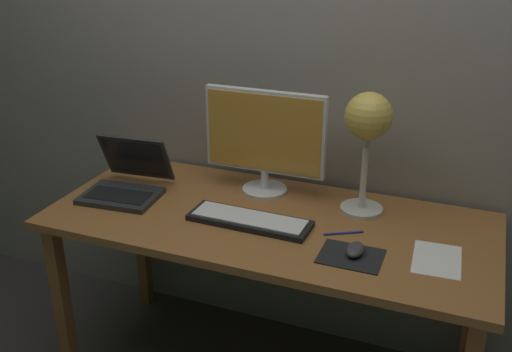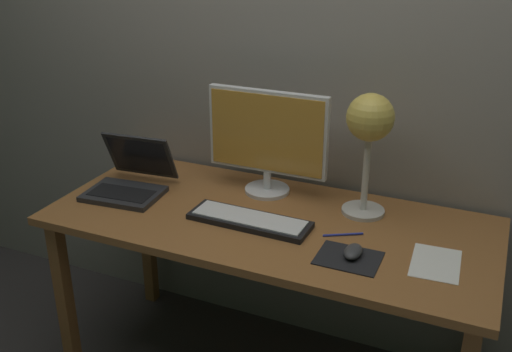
# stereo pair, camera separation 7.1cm
# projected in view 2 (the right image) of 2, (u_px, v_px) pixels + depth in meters

# --- Properties ---
(back_wall) EXTENTS (4.80, 0.06, 2.60)m
(back_wall) POSITION_uv_depth(u_px,v_px,m) (310.00, 43.00, 2.25)
(back_wall) COLOR gray
(back_wall) RESTS_ON ground
(desk) EXTENTS (1.60, 0.70, 0.74)m
(desk) POSITION_uv_depth(u_px,v_px,m) (268.00, 237.00, 2.17)
(desk) COLOR #935B2D
(desk) RESTS_ON ground
(monitor) EXTENTS (0.48, 0.18, 0.41)m
(monitor) POSITION_uv_depth(u_px,v_px,m) (267.00, 137.00, 2.25)
(monitor) COLOR silver
(monitor) RESTS_ON desk
(keyboard_main) EXTENTS (0.44, 0.15, 0.03)m
(keyboard_main) POSITION_uv_depth(u_px,v_px,m) (249.00, 220.00, 2.09)
(keyboard_main) COLOR black
(keyboard_main) RESTS_ON desk
(laptop) EXTENTS (0.31, 0.32, 0.21)m
(laptop) POSITION_uv_depth(u_px,v_px,m) (132.00, 176.00, 2.34)
(laptop) COLOR #28282B
(laptop) RESTS_ON desk
(desk_lamp) EXTENTS (0.17, 0.17, 0.45)m
(desk_lamp) POSITION_uv_depth(u_px,v_px,m) (370.00, 126.00, 2.04)
(desk_lamp) COLOR beige
(desk_lamp) RESTS_ON desk
(mousepad) EXTENTS (0.20, 0.16, 0.00)m
(mousepad) POSITION_uv_depth(u_px,v_px,m) (349.00, 258.00, 1.88)
(mousepad) COLOR black
(mousepad) RESTS_ON desk
(mouse) EXTENTS (0.06, 0.10, 0.03)m
(mouse) POSITION_uv_depth(u_px,v_px,m) (353.00, 251.00, 1.88)
(mouse) COLOR #38383A
(mouse) RESTS_ON mousepad
(paper_sheet_near_mouse) EXTENTS (0.16, 0.22, 0.00)m
(paper_sheet_near_mouse) POSITION_uv_depth(u_px,v_px,m) (436.00, 263.00, 1.85)
(paper_sheet_near_mouse) COLOR white
(paper_sheet_near_mouse) RESTS_ON desk
(pen) EXTENTS (0.13, 0.08, 0.01)m
(pen) POSITION_uv_depth(u_px,v_px,m) (343.00, 235.00, 2.01)
(pen) COLOR #2633A5
(pen) RESTS_ON desk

